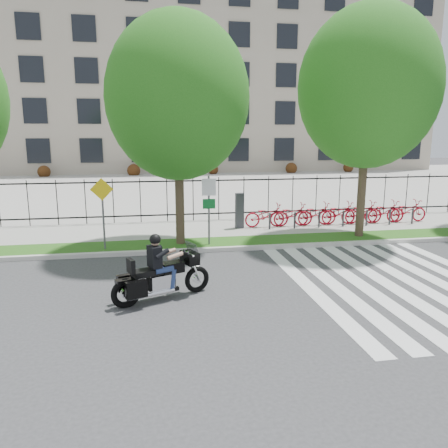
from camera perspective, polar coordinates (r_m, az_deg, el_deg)
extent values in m
plane|color=#323234|center=(11.66, 0.75, -8.90)|extent=(120.00, 120.00, 0.00)
cube|color=#BCB9B1|center=(15.50, -2.05, -3.39)|extent=(60.00, 0.20, 0.15)
cube|color=#1B4D13|center=(16.31, -2.46, -2.62)|extent=(60.00, 1.50, 0.15)
cube|color=#A6A49B|center=(18.73, -3.45, -0.76)|extent=(60.00, 3.50, 0.15)
cube|color=#A6A49B|center=(36.02, -6.63, 5.12)|extent=(80.00, 34.00, 0.10)
cube|color=gray|center=(56.08, -8.14, 17.57)|extent=(60.00, 20.00, 20.00)
cylinder|color=black|center=(25.80, 18.04, 6.42)|extent=(0.14, 0.14, 4.00)
cylinder|color=black|center=(25.72, 18.31, 10.64)|extent=(0.06, 0.70, 0.70)
sphere|color=white|center=(25.55, 17.62, 10.90)|extent=(0.36, 0.36, 0.36)
sphere|color=white|center=(25.88, 19.02, 10.82)|extent=(0.36, 0.36, 0.36)
cylinder|color=#372B1E|center=(15.86, -5.83, 3.99)|extent=(0.32, 0.32, 3.69)
ellipsoid|color=#1A5E15|center=(15.77, -6.08, 16.11)|extent=(4.98, 4.98, 5.73)
cylinder|color=#372B1E|center=(17.78, 17.59, 4.97)|extent=(0.32, 0.32, 4.08)
ellipsoid|color=#1A5E15|center=(17.76, 18.33, 16.58)|extent=(5.20, 5.20, 5.98)
cube|color=#2D2D33|center=(18.61, 2.04, 1.76)|extent=(0.35, 0.25, 1.50)
imported|color=#AE0A1C|center=(18.93, 5.59, 1.13)|extent=(1.93, 0.67, 1.01)
cylinder|color=#2D2D33|center=(18.49, 6.00, 0.37)|extent=(0.08, 0.08, 0.70)
imported|color=#AE0A1C|center=(19.25, 8.75, 1.23)|extent=(1.93, 0.67, 1.01)
cylinder|color=#2D2D33|center=(18.81, 9.22, 0.48)|extent=(0.08, 0.08, 0.70)
imported|color=#AE0A1C|center=(19.63, 11.80, 1.31)|extent=(1.93, 0.67, 1.01)
cylinder|color=#2D2D33|center=(19.20, 12.33, 0.59)|extent=(0.08, 0.08, 0.70)
imported|color=#AE0A1C|center=(20.06, 14.73, 1.39)|extent=(1.93, 0.67, 1.01)
cylinder|color=#2D2D33|center=(19.64, 15.30, 0.69)|extent=(0.08, 0.08, 0.70)
imported|color=#AE0A1C|center=(20.53, 17.52, 1.47)|extent=(1.93, 0.67, 1.01)
cylinder|color=#2D2D33|center=(20.13, 18.14, 0.78)|extent=(0.08, 0.08, 0.70)
imported|color=#AE0A1C|center=(21.06, 20.18, 1.54)|extent=(1.93, 0.67, 1.01)
cylinder|color=#2D2D33|center=(20.66, 20.84, 0.86)|extent=(0.08, 0.08, 0.70)
imported|color=#AE0A1C|center=(21.63, 22.71, 1.60)|extent=(1.93, 0.67, 1.01)
cylinder|color=#2D2D33|center=(21.24, 23.39, 0.94)|extent=(0.08, 0.08, 0.70)
cylinder|color=#59595B|center=(15.71, -1.98, 1.77)|extent=(0.07, 0.07, 2.50)
cube|color=white|center=(15.55, -1.99, 4.83)|extent=(0.50, 0.03, 0.60)
cube|color=#0C6626|center=(15.63, -1.97, 2.65)|extent=(0.45, 0.03, 0.35)
cylinder|color=#59595B|center=(15.65, -15.50, 1.13)|extent=(0.07, 0.07, 2.40)
cube|color=yellow|center=(15.48, -15.69, 4.38)|extent=(0.78, 0.03, 0.78)
torus|color=black|center=(11.60, -3.55, -7.22)|extent=(0.70, 0.39, 0.71)
torus|color=black|center=(10.85, -12.69, -8.83)|extent=(0.75, 0.43, 0.75)
cube|color=black|center=(11.32, -4.50, -4.39)|extent=(0.50, 0.64, 0.31)
cube|color=#26262B|center=(11.29, -4.20, -3.19)|extent=(0.34, 0.53, 0.31)
cube|color=silver|center=(11.13, -8.22, -7.52)|extent=(0.70, 0.56, 0.41)
cube|color=black|center=(11.15, -6.82, -5.63)|extent=(0.65, 0.54, 0.27)
cube|color=black|center=(10.90, -9.99, -6.24)|extent=(0.80, 0.61, 0.14)
cube|color=black|center=(10.69, -12.07, -5.41)|extent=(0.23, 0.36, 0.35)
cube|color=black|center=(10.58, -11.37, -8.38)|extent=(0.54, 0.35, 0.41)
cube|color=black|center=(11.12, -12.52, -7.42)|extent=(0.54, 0.35, 0.41)
cube|color=black|center=(10.87, -9.06, -4.23)|extent=(0.38, 0.47, 0.53)
sphere|color=tan|center=(10.78, -8.98, -2.22)|extent=(0.24, 0.24, 0.24)
sphere|color=black|center=(10.77, -8.99, -2.01)|extent=(0.28, 0.28, 0.28)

